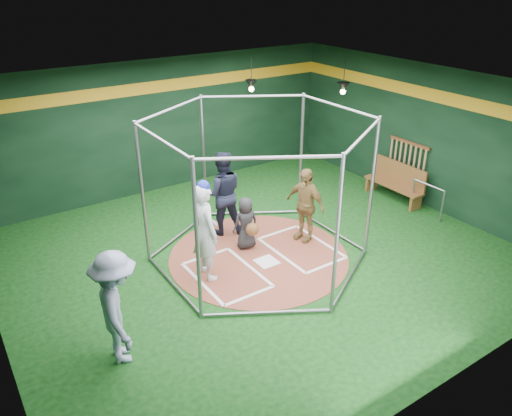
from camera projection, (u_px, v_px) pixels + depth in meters
room_shell at (259, 180)px, 9.85m from camera, size 10.10×9.10×3.53m
clay_disc at (259, 256)px, 10.61m from camera, size 3.80×3.80×0.01m
home_plate at (267, 262)px, 10.38m from camera, size 0.43×0.43×0.01m
batter_box_left at (226, 275)px, 9.94m from camera, size 1.17×1.77×0.01m
batter_box_right at (301, 248)px, 10.90m from camera, size 1.17×1.77×0.01m
batting_cage at (259, 192)px, 9.96m from camera, size 4.05×4.67×3.00m
bat_rack at (407, 159)px, 12.92m from camera, size 0.07×1.25×0.98m
pendant_lamp_near at (251, 84)px, 13.21m from camera, size 0.34×0.34×0.90m
pendant_lamp_far at (343, 87)px, 12.92m from camera, size 0.34×0.34×0.90m
batter_figure at (205, 230)px, 9.50m from camera, size 0.51×0.74×2.04m
visitor_leopard at (305, 205)px, 10.92m from camera, size 0.65×1.06×1.69m
catcher_figure at (246, 223)px, 10.69m from camera, size 0.61×0.60×1.17m
umpire at (222, 193)px, 11.16m from camera, size 1.16×1.05×1.95m
bystander_blue at (117, 308)px, 7.47m from camera, size 0.93×1.33×1.89m
dugout_bench at (396, 181)px, 13.03m from camera, size 0.40×1.72×1.00m
steel_railing at (428, 194)px, 12.17m from camera, size 0.05×0.95×0.82m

